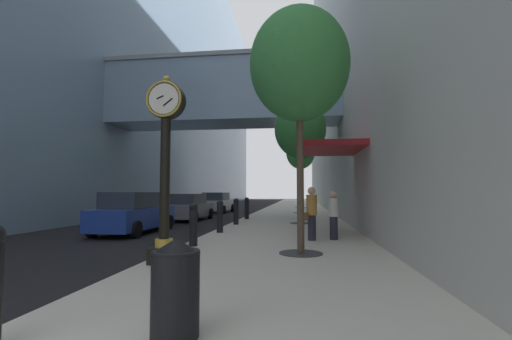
{
  "coord_description": "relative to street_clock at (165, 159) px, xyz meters",
  "views": [
    {
      "loc": [
        3.5,
        -1.02,
        1.7
      ],
      "look_at": [
        0.86,
        19.2,
        2.99
      ],
      "focal_mm": 24.21,
      "sensor_mm": 36.0,
      "label": 1
    }
  ],
  "objects": [
    {
      "name": "building_block_left",
      "position": [
        -12.74,
        23.63,
        13.58
      ],
      "size": [
        22.87,
        80.0,
        32.14
      ],
      "color": "#758EA8",
      "rests_on": "ground"
    },
    {
      "name": "car_white_far",
      "position": [
        -3.85,
        20.33,
        -1.63
      ],
      "size": [
        2.18,
        4.42,
        1.64
      ],
      "color": "silver",
      "rests_on": "ground"
    },
    {
      "name": "bollard_fourth",
      "position": [
        -0.1,
        5.72,
        -1.64
      ],
      "size": [
        0.26,
        0.26,
        1.24
      ],
      "color": "black",
      "rests_on": "sidewalk_right"
    },
    {
      "name": "building_block_right",
      "position": [
        9.74,
        23.71,
        13.36
      ],
      "size": [
        9.0,
        80.0,
        31.59
      ],
      "color": "#B7B2A8",
      "rests_on": "ground"
    },
    {
      "name": "bollard_fifth",
      "position": [
        -0.1,
        9.02,
        -1.64
      ],
      "size": [
        0.26,
        0.26,
        1.24
      ],
      "color": "black",
      "rests_on": "sidewalk_right"
    },
    {
      "name": "pedestrian_by_clock",
      "position": [
        4.05,
        4.27,
        -1.46
      ],
      "size": [
        0.37,
        0.37,
        1.58
      ],
      "color": "#23232D",
      "rests_on": "sidewalk_right"
    },
    {
      "name": "car_grey_near",
      "position": [
        -3.65,
        12.53,
        -1.66
      ],
      "size": [
        2.09,
        4.49,
        1.58
      ],
      "color": "slate",
      "rests_on": "ground"
    },
    {
      "name": "pedestrian_walking",
      "position": [
        3.32,
        3.99,
        -1.39
      ],
      "size": [
        0.52,
        0.45,
        1.71
      ],
      "color": "#23232D",
      "rests_on": "sidewalk_right"
    },
    {
      "name": "trash_bin",
      "position": [
        1.64,
        -3.66,
        -1.75
      ],
      "size": [
        0.53,
        0.53,
        1.05
      ],
      "color": "black",
      "rests_on": "sidewalk_right"
    },
    {
      "name": "bollard_sixth",
      "position": [
        -0.1,
        12.32,
        -1.64
      ],
      "size": [
        0.26,
        0.26,
        1.24
      ],
      "color": "black",
      "rests_on": "sidewalk_right"
    },
    {
      "name": "street_tree_mid_far",
      "position": [
        2.98,
        18.4,
        3.16
      ],
      "size": [
        2.57,
        2.57,
        6.96
      ],
      "color": "#333335",
      "rests_on": "sidewalk_right"
    },
    {
      "name": "street_tree_far",
      "position": [
        2.98,
        26.81,
        3.11
      ],
      "size": [
        2.82,
        2.82,
        7.04
      ],
      "color": "#333335",
      "rests_on": "sidewalk_right"
    },
    {
      "name": "street_clock",
      "position": [
        0.0,
        0.0,
        0.0
      ],
      "size": [
        0.84,
        0.55,
        4.18
      ],
      "color": "black",
      "rests_on": "sidewalk_right"
    },
    {
      "name": "storefront_awning",
      "position": [
        4.0,
        6.01,
        0.85
      ],
      "size": [
        2.4,
        3.6,
        3.3
      ],
      "color": "maroon",
      "rests_on": "sidewalk_right"
    },
    {
      "name": "sidewalk_right",
      "position": [
        2.37,
        23.71,
        -2.36
      ],
      "size": [
        5.74,
        80.0,
        0.14
      ],
      "primitive_type": "cube",
      "color": "beige",
      "rests_on": "ground"
    },
    {
      "name": "street_tree_near",
      "position": [
        2.98,
        1.57,
        2.56
      ],
      "size": [
        2.59,
        2.59,
        6.36
      ],
      "color": "#333335",
      "rests_on": "sidewalk_right"
    },
    {
      "name": "street_tree_mid_near",
      "position": [
        2.98,
        9.98,
        2.4
      ],
      "size": [
        2.57,
        2.57,
        6.19
      ],
      "color": "#333335",
      "rests_on": "sidewalk_right"
    },
    {
      "name": "bollard_third",
      "position": [
        -0.1,
        2.42,
        -1.64
      ],
      "size": [
        0.26,
        0.26,
        1.24
      ],
      "color": "black",
      "rests_on": "sidewalk_right"
    },
    {
      "name": "ground_plane",
      "position": [
        -0.5,
        20.71,
        -2.43
      ],
      "size": [
        110.0,
        110.0,
        0.0
      ],
      "primitive_type": "plane",
      "color": "black",
      "rests_on": "ground"
    },
    {
      "name": "car_blue_mid",
      "position": [
        -3.86,
        6.21,
        -1.61
      ],
      "size": [
        1.95,
        4.58,
        1.68
      ],
      "color": "navy",
      "rests_on": "ground"
    }
  ]
}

